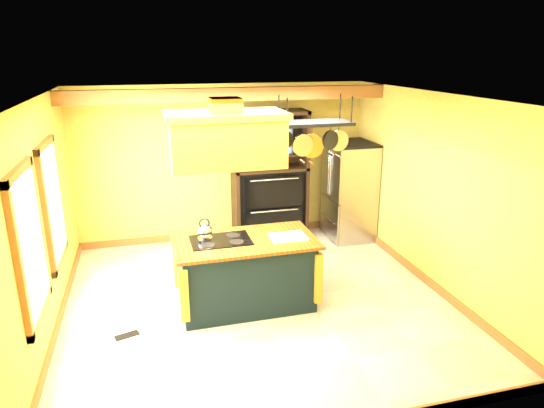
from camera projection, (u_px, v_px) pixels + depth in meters
name	position (u px, v px, depth m)	size (l,w,h in m)	color
floor	(257.00, 301.00, 6.51)	(5.00, 5.00, 0.00)	beige
ceiling	(255.00, 97.00, 5.69)	(5.00, 5.00, 0.00)	white
wall_back	(224.00, 163.00, 8.41)	(5.00, 0.02, 2.70)	gold
wall_front	(329.00, 300.00, 3.80)	(5.00, 0.02, 2.70)	gold
wall_left	(42.00, 223.00, 5.49)	(0.02, 5.00, 2.70)	gold
wall_right	(432.00, 192.00, 6.71)	(0.02, 5.00, 2.70)	gold
ceiling_beam	(230.00, 94.00, 7.29)	(5.00, 0.15, 0.20)	#98592F
window_near	(30.00, 245.00, 4.75)	(0.06, 1.06, 1.56)	#98592F
window_far	(53.00, 203.00, 6.04)	(0.06, 1.06, 1.56)	#98592F
kitchen_island	(245.00, 272.00, 6.30)	(1.83, 1.03, 1.11)	black
range_hood	(226.00, 137.00, 5.72)	(1.40, 0.79, 0.80)	#BE8C2F
pot_rack	(314.00, 131.00, 5.99)	(0.97, 0.45, 0.79)	black
refrigerator	(349.00, 193.00, 8.53)	(0.73, 0.86, 1.69)	#9B9DA4
hutch	(269.00, 190.00, 8.51)	(1.28, 0.58, 2.27)	black
floor_register	(127.00, 335.00, 5.72)	(0.28, 0.12, 0.01)	black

